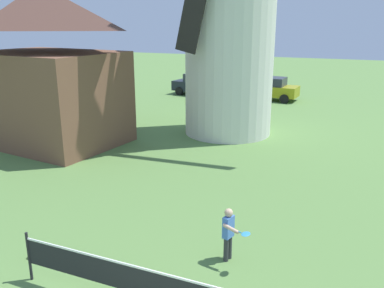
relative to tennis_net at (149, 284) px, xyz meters
The scene contains 6 objects.
tennis_net is the anchor object (origin of this frame).
player_far 2.47m from the tennis_net, 72.17° to the left, with size 0.71×0.65×1.27m.
stray_ball 3.53m from the tennis_net, 169.31° to the left, with size 0.19×0.19×0.19m, color orange.
parked_car_black 23.77m from the tennis_net, 109.53° to the left, with size 4.50×2.35×1.56m.
parked_car_mustard 22.77m from the tennis_net, 97.79° to the left, with size 4.14×2.07×1.56m.
chapel 12.97m from the tennis_net, 138.69° to the left, with size 6.80×5.33×7.60m.
Camera 1 is at (2.88, -3.87, 5.24)m, focal length 38.44 mm.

